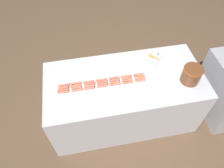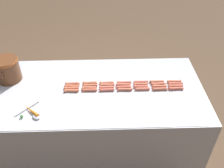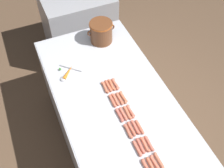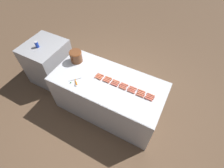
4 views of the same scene
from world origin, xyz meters
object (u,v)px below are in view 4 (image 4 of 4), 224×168
Objects in this scene: hot_dog_3 at (122,88)px; hot_dog_7 at (150,98)px; hot_dog_26 at (109,78)px; hot_dog_1 at (140,96)px; hot_dog_15 at (141,92)px; hot_dog_24 at (125,84)px; hot_dog_22 at (142,91)px; hot_dog_2 at (131,92)px; hot_dog_17 at (124,85)px; hot_dog_10 at (123,87)px; hot_dog_25 at (116,81)px; hot_dog_9 at (131,90)px; hot_dog_11 at (115,83)px; back_cabinet at (49,62)px; hot_dog_19 at (108,79)px; serving_spoon at (76,83)px; carrot at (75,81)px; hot_dog_18 at (116,82)px; hot_dog_27 at (101,75)px; hot_dog_5 at (106,81)px; hot_dog_8 at (141,94)px; bean_pot at (76,56)px; hot_dog_12 at (106,80)px; hot_dog_23 at (133,87)px; hot_dog_16 at (132,89)px; hot_dog_14 at (150,96)px; hot_dog_13 at (99,77)px; hot_dog_20 at (100,76)px; hot_dog_0 at (148,99)px; soda_can at (37,44)px; hot_dog_6 at (98,78)px.

hot_dog_3 is 1.00× the size of hot_dog_7.
hot_dog_1 is at bearing -99.65° from hot_dog_26.
hot_dog_15 is 1.00× the size of hot_dog_24.
hot_dog_22 is at bearing -89.42° from hot_dog_24.
hot_dog_17 is (0.07, 0.16, 0.00)m from hot_dog_2.
hot_dog_10 is (0.04, 0.31, 0.00)m from hot_dog_1.
hot_dog_9 is at bearing -101.60° from hot_dog_25.
hot_dog_11 is 0.45m from hot_dog_22.
back_cabinet is 1.62m from hot_dog_19.
serving_spoon is (-0.33, 0.43, -0.00)m from hot_dog_19.
hot_dog_22 is (0.03, 0.01, 0.00)m from hot_dog_15.
hot_dog_2 is 0.94m from carrot.
hot_dog_27 is (0.03, 0.31, 0.00)m from hot_dog_18.
hot_dog_5 is (0.00, 0.30, 0.00)m from hot_dog_3.
hot_dog_2 is 1.00× the size of hot_dog_8.
bean_pot is 0.53m from carrot.
hot_dog_15 is at bearing 78.49° from hot_dog_7.
hot_dog_12 is 1.00× the size of hot_dog_18.
hot_dog_27 is at bearing 78.61° from hot_dog_11.
hot_dog_5 is 0.30m from hot_dog_17.
hot_dog_24 is (-0.00, 0.15, 0.00)m from hot_dog_23.
hot_dog_18 is at bearing -95.46° from hot_dog_27.
hot_dog_15 is at bearing -90.27° from hot_dog_17.
hot_dog_19 and hot_dog_26 have the same top height.
hot_dog_24 is at bearing -65.89° from carrot.
hot_dog_3 is 0.47m from hot_dog_27.
bean_pot reaches higher than hot_dog_10.
hot_dog_24 is at bearing 78.39° from hot_dog_8.
hot_dog_9 is 0.45m from hot_dog_26.
hot_dog_9 and hot_dog_16 have the same top height.
carrot is (-0.34, 1.05, 0.00)m from hot_dog_22.
hot_dog_14 is at bearing -92.73° from hot_dog_26.
hot_dog_2 is 0.92m from serving_spoon.
hot_dog_13 and hot_dog_14 have the same top height.
hot_dog_17 is at bearing -67.57° from carrot.
hot_dog_17 and hot_dog_26 have the same top height.
back_cabinet is at bearing 87.21° from hot_dog_24.
hot_dog_24 is (0.07, -0.31, 0.00)m from hot_dog_12.
back_cabinet reaches higher than hot_dog_20.
serving_spoon is (-0.30, 1.18, -0.00)m from hot_dog_7.
carrot is (-0.34, 0.29, 0.00)m from hot_dog_27.
hot_dog_19 is 0.54m from serving_spoon.
hot_dog_26 is at bearing 90.03° from hot_dog_22.
hot_dog_13 and hot_dog_20 have the same top height.
hot_dog_22 is at bearing 5.05° from hot_dog_1.
hot_dog_0 is 1.00× the size of hot_dog_24.
hot_dog_15 is (0.06, -0.15, 0.00)m from hot_dog_2.
hot_dog_26 is 1.06× the size of soda_can.
bean_pot is at bearing 82.34° from hot_dog_0.
hot_dog_6 is 1.00× the size of hot_dog_8.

